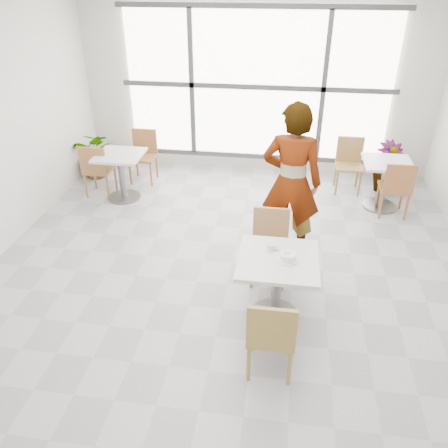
# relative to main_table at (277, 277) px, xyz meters

# --- Properties ---
(floor) EXTENTS (7.00, 7.00, 0.00)m
(floor) POSITION_rel_main_table_xyz_m (-0.57, 0.47, -0.52)
(floor) COLOR #9E9EA5
(floor) RESTS_ON ground
(ceiling) EXTENTS (7.00, 7.00, 0.00)m
(ceiling) POSITION_rel_main_table_xyz_m (-0.57, 0.47, 2.48)
(ceiling) COLOR white
(ceiling) RESTS_ON ground
(wall_back) EXTENTS (6.00, 0.00, 6.00)m
(wall_back) POSITION_rel_main_table_xyz_m (-0.57, 3.97, 0.98)
(wall_back) COLOR silver
(wall_back) RESTS_ON ground
(window) EXTENTS (4.60, 0.07, 2.52)m
(window) POSITION_rel_main_table_xyz_m (-0.57, 3.90, 0.98)
(window) COLOR white
(window) RESTS_ON ground
(main_table) EXTENTS (0.80, 0.80, 0.75)m
(main_table) POSITION_rel_main_table_xyz_m (0.00, 0.00, 0.00)
(main_table) COLOR silver
(main_table) RESTS_ON ground
(chair_near) EXTENTS (0.42, 0.42, 0.87)m
(chair_near) POSITION_rel_main_table_xyz_m (-0.01, -0.79, -0.02)
(chair_near) COLOR olive
(chair_near) RESTS_ON ground
(chair_far) EXTENTS (0.42, 0.42, 0.87)m
(chair_far) POSITION_rel_main_table_xyz_m (-0.11, 0.72, -0.02)
(chair_far) COLOR #A3784C
(chair_far) RESTS_ON ground
(oatmeal_bowl) EXTENTS (0.21, 0.21, 0.09)m
(oatmeal_bowl) POSITION_rel_main_table_xyz_m (0.09, -0.02, 0.27)
(oatmeal_bowl) COLOR white
(oatmeal_bowl) RESTS_ON main_table
(coffee_cup) EXTENTS (0.16, 0.13, 0.07)m
(coffee_cup) POSITION_rel_main_table_xyz_m (-0.08, 0.14, 0.26)
(coffee_cup) COLOR silver
(coffee_cup) RESTS_ON main_table
(person) EXTENTS (0.77, 0.54, 1.98)m
(person) POSITION_rel_main_table_xyz_m (0.09, 1.28, 0.47)
(person) COLOR black
(person) RESTS_ON ground
(bg_table_left) EXTENTS (0.70, 0.70, 0.75)m
(bg_table_left) POSITION_rel_main_table_xyz_m (-2.54, 2.47, -0.04)
(bg_table_left) COLOR silver
(bg_table_left) RESTS_ON ground
(bg_table_right) EXTENTS (0.70, 0.70, 0.75)m
(bg_table_right) POSITION_rel_main_table_xyz_m (1.50, 2.75, -0.04)
(bg_table_right) COLOR white
(bg_table_right) RESTS_ON ground
(bg_chair_left_near) EXTENTS (0.42, 0.42, 0.87)m
(bg_chair_left_near) POSITION_rel_main_table_xyz_m (-2.94, 2.47, -0.02)
(bg_chair_left_near) COLOR #986439
(bg_chair_left_near) RESTS_ON ground
(bg_chair_left_far) EXTENTS (0.42, 0.42, 0.87)m
(bg_chair_left_far) POSITION_rel_main_table_xyz_m (-2.41, 3.23, -0.02)
(bg_chair_left_far) COLOR #A06437
(bg_chair_left_far) RESTS_ON ground
(bg_chair_right_near) EXTENTS (0.42, 0.42, 0.87)m
(bg_chair_right_near) POSITION_rel_main_table_xyz_m (1.61, 2.46, -0.02)
(bg_chair_right_near) COLOR #9F5F35
(bg_chair_right_near) RESTS_ON ground
(bg_chair_right_far) EXTENTS (0.42, 0.42, 0.87)m
(bg_chair_right_far) POSITION_rel_main_table_xyz_m (1.03, 3.33, -0.02)
(bg_chair_right_far) COLOR #A17A44
(bg_chair_right_far) RESTS_ON ground
(plant_left) EXTENTS (0.77, 0.67, 0.84)m
(plant_left) POSITION_rel_main_table_xyz_m (-3.27, 3.24, -0.10)
(plant_left) COLOR #497A44
(plant_left) RESTS_ON ground
(plant_right) EXTENTS (0.60, 0.60, 0.83)m
(plant_right) POSITION_rel_main_table_xyz_m (1.65, 3.37, -0.11)
(plant_right) COLOR #4F813A
(plant_right) RESTS_ON ground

